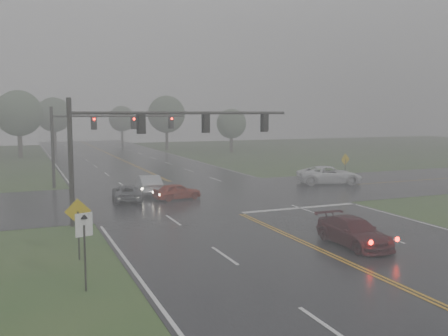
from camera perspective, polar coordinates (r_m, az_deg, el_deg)
name	(u,v)px	position (r m, az deg, el deg)	size (l,w,h in m)	color
ground	(397,285)	(20.23, 19.14, -12.56)	(180.00, 180.00, 0.00)	#2D4D21
main_road	(208,199)	(37.11, -1.81, -3.60)	(18.00, 160.00, 0.02)	black
cross_street	(199,195)	(38.96, -2.85, -3.13)	(120.00, 14.00, 0.02)	black
stop_bar	(300,208)	(34.08, 8.68, -4.58)	(8.50, 0.50, 0.01)	silver
sedan_maroon	(353,246)	(25.27, 14.57, -8.60)	(1.87, 4.61, 1.34)	#3E0B10
sedan_red	(177,200)	(37.17, -5.36, -3.61)	(1.42, 3.54, 1.21)	maroon
sedan_silver	(149,194)	(40.00, -8.59, -2.94)	(1.58, 4.54, 1.50)	silver
car_grey	(127,201)	(37.09, -11.07, -3.72)	(1.93, 4.19, 1.16)	#505257
pickup_white	(329,184)	(45.92, 11.95, -1.80)	(2.66, 5.77, 1.60)	white
signal_gantry_near	(145,135)	(29.78, -9.03, 3.76)	(13.68, 0.32, 7.26)	black
signal_gantry_far	(96,131)	(44.93, -14.47, 4.16)	(11.76, 0.35, 6.91)	black
sign_diamond_west	(78,219)	(22.69, -16.34, -5.58)	(1.14, 0.11, 2.73)	black
sign_arrow_white	(84,237)	(18.72, -15.68, -7.59)	(0.63, 0.20, 2.87)	black
sign_diamond_east	(345,163)	(46.95, 13.68, 0.56)	(1.10, 0.30, 2.69)	black
tree_nw_a	(19,113)	(76.33, -22.42, 5.79)	(6.49, 6.49, 9.53)	#372D23
tree_ne_a	(166,114)	(85.19, -6.59, 6.12)	(6.28, 6.28, 9.22)	#372D23
tree_n_mid	(54,115)	(93.94, -18.86, 5.78)	(6.17, 6.17, 9.06)	#372D23
tree_e_near	(231,124)	(79.75, 0.84, 5.08)	(4.76, 4.76, 7.00)	#372D23
tree_n_far	(122,119)	(104.30, -11.61, 5.52)	(5.24, 5.24, 7.69)	#372D23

